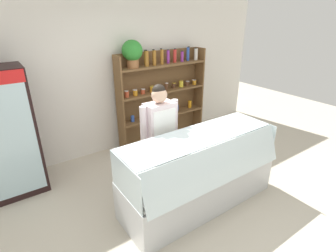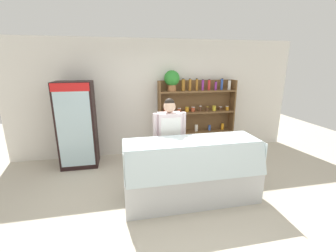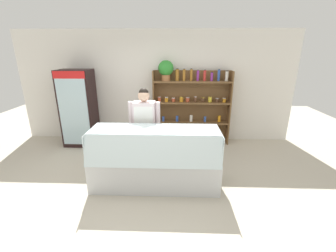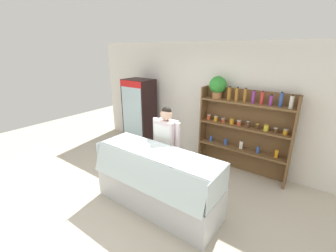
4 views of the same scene
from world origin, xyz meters
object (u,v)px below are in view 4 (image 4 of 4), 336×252
at_px(drinks_fridge, 140,114).
at_px(shop_clerk, 166,142).
at_px(shelving_unit, 238,119).
at_px(deli_display_case, 157,190).

distance_m(drinks_fridge, shop_clerk, 2.09).
bearing_deg(drinks_fridge, shelving_unit, 5.23).
bearing_deg(shop_clerk, shelving_unit, 59.37).
distance_m(deli_display_case, shop_clerk, 0.87).
height_order(drinks_fridge, deli_display_case, drinks_fridge).
bearing_deg(deli_display_case, shelving_unit, 73.41).
xyz_separation_m(deli_display_case, shop_clerk, (-0.24, 0.57, 0.62)).
height_order(deli_display_case, shop_clerk, shop_clerk).
distance_m(shelving_unit, deli_display_case, 2.21).
height_order(shelving_unit, shop_clerk, shelving_unit).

